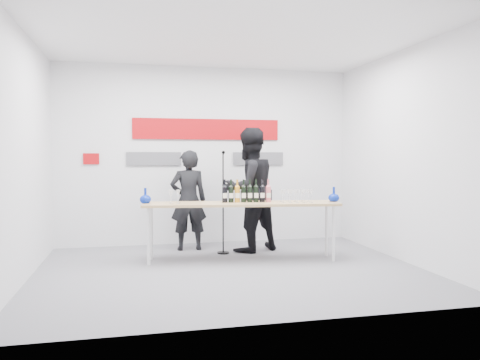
% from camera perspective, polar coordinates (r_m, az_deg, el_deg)
% --- Properties ---
extents(ground, '(5.00, 5.00, 0.00)m').
position_cam_1_polar(ground, '(6.25, -1.12, -10.92)').
color(ground, slate).
rests_on(ground, ground).
extents(back_wall, '(5.00, 0.04, 3.00)m').
position_cam_1_polar(back_wall, '(8.03, -4.03, 2.97)').
color(back_wall, silver).
rests_on(back_wall, ground).
extents(signage, '(3.38, 0.02, 0.79)m').
position_cam_1_polar(signage, '(8.00, -4.40, 5.17)').
color(signage, '#A8070C').
rests_on(signage, back_wall).
extents(tasting_table, '(2.82, 0.92, 0.83)m').
position_cam_1_polar(tasting_table, '(6.67, 0.19, -3.30)').
color(tasting_table, tan).
rests_on(tasting_table, ground).
extents(wine_bottles, '(0.71, 0.17, 0.33)m').
position_cam_1_polar(wine_bottles, '(6.71, 0.81, -1.32)').
color(wine_bottles, black).
rests_on(wine_bottles, tasting_table).
extents(decanter_left, '(0.16, 0.16, 0.21)m').
position_cam_1_polar(decanter_left, '(6.71, -11.47, -1.87)').
color(decanter_left, '#082196').
rests_on(decanter_left, tasting_table).
extents(decanter_right, '(0.16, 0.16, 0.21)m').
position_cam_1_polar(decanter_right, '(6.96, 11.36, -1.70)').
color(decanter_right, '#082196').
rests_on(decanter_right, tasting_table).
extents(glasses_left, '(0.18, 0.24, 0.18)m').
position_cam_1_polar(glasses_left, '(6.64, -7.98, -2.02)').
color(glasses_left, silver).
rests_on(glasses_left, tasting_table).
extents(glasses_right, '(0.48, 0.28, 0.18)m').
position_cam_1_polar(glasses_right, '(6.78, 6.88, -1.91)').
color(glasses_right, silver).
rests_on(glasses_right, tasting_table).
extents(presenter_left, '(0.58, 0.39, 1.59)m').
position_cam_1_polar(presenter_left, '(7.46, -6.31, -2.48)').
color(presenter_left, black).
rests_on(presenter_left, ground).
extents(presenter_right, '(1.16, 1.05, 1.94)m').
position_cam_1_polar(presenter_right, '(7.31, 1.11, -1.19)').
color(presenter_right, black).
rests_on(presenter_right, ground).
extents(mic_stand, '(0.18, 0.18, 1.58)m').
position_cam_1_polar(mic_stand, '(7.19, -2.06, -5.18)').
color(mic_stand, black).
rests_on(mic_stand, ground).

